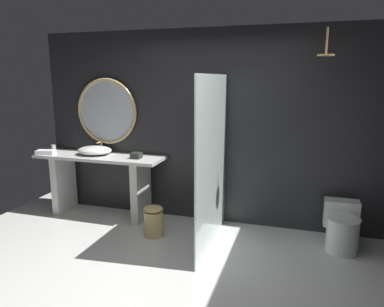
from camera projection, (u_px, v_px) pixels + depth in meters
ground_plane at (152, 291)px, 3.38m from camera, size 5.76×5.76×0.00m
back_wall_panel at (206, 128)px, 4.88m from camera, size 4.80×0.10×2.60m
vanity_counter at (101, 177)px, 5.14m from camera, size 1.85×0.54×0.89m
vessel_sink at (95, 150)px, 5.12m from camera, size 0.50×0.41×0.16m
tumbler_cup at (53, 148)px, 5.31m from camera, size 0.06×0.06×0.10m
tissue_box at (136, 156)px, 4.86m from camera, size 0.13×0.13×0.08m
round_wall_mirror at (107, 111)px, 5.18m from camera, size 0.95×0.04×0.95m
shower_glass_panel at (212, 162)px, 4.16m from camera, size 0.02×1.41×2.00m
rain_shower_head at (326, 52)px, 3.92m from camera, size 0.19×0.19×0.31m
toilet at (342, 227)px, 4.17m from camera, size 0.40×0.58×0.53m
waste_bin at (154, 221)px, 4.52m from camera, size 0.25×0.25×0.39m
folded_hand_towel at (46, 152)px, 5.12m from camera, size 0.28×0.21×0.06m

